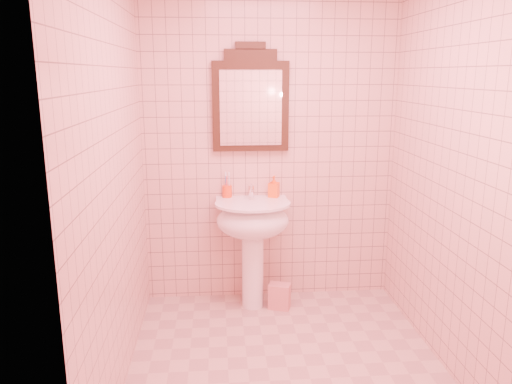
{
  "coord_description": "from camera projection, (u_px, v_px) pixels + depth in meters",
  "views": [
    {
      "loc": [
        -0.42,
        -2.81,
        1.82
      ],
      "look_at": [
        -0.15,
        0.55,
        1.02
      ],
      "focal_mm": 35.0,
      "sensor_mm": 36.0,
      "label": 1
    }
  ],
  "objects": [
    {
      "name": "faucet",
      "position": [
        251.0,
        191.0,
        3.93
      ],
      "size": [
        0.04,
        0.16,
        0.11
      ],
      "color": "white",
      "rests_on": "pedestal_sink"
    },
    {
      "name": "soap_dispenser",
      "position": [
        274.0,
        187.0,
        3.96
      ],
      "size": [
        0.1,
        0.1,
        0.17
      ],
      "primitive_type": "imported",
      "rotation": [
        0.0,
        0.0,
        -0.39
      ],
      "color": "#FF5B15",
      "rests_on": "pedestal_sink"
    },
    {
      "name": "pedestal_sink",
      "position": [
        253.0,
        228.0,
        3.86
      ],
      "size": [
        0.58,
        0.58,
        0.86
      ],
      "color": "white",
      "rests_on": "floor"
    },
    {
      "name": "mirror",
      "position": [
        251.0,
        102.0,
        3.83
      ],
      "size": [
        0.59,
        0.06,
        0.82
      ],
      "color": "black",
      "rests_on": "back_wall"
    },
    {
      "name": "back_wall",
      "position": [
        270.0,
        148.0,
        3.96
      ],
      "size": [
        2.0,
        0.02,
        2.5
      ],
      "primitive_type": "cube",
      "color": "#D7A796",
      "rests_on": "floor"
    },
    {
      "name": "floor",
      "position": [
        287.0,
        367.0,
        3.18
      ],
      "size": [
        2.2,
        2.2,
        0.0
      ],
      "primitive_type": "plane",
      "color": "#C4A38D",
      "rests_on": "ground"
    },
    {
      "name": "toothbrush_cup",
      "position": [
        227.0,
        191.0,
        3.96
      ],
      "size": [
        0.08,
        0.08,
        0.18
      ],
      "rotation": [
        0.0,
        0.0,
        0.13
      ],
      "color": "#EE3D14",
      "rests_on": "pedestal_sink"
    },
    {
      "name": "towel",
      "position": [
        279.0,
        296.0,
        3.96
      ],
      "size": [
        0.19,
        0.16,
        0.2
      ],
      "primitive_type": "cube",
      "rotation": [
        0.0,
        0.0,
        -0.31
      ],
      "color": "pink",
      "rests_on": "floor"
    }
  ]
}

